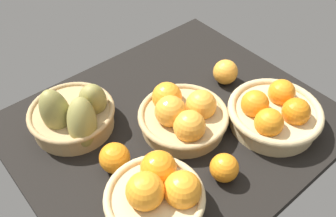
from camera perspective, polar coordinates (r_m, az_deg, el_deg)
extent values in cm
cube|color=black|center=(103.63, 0.90, -2.77)|extent=(84.00, 72.00, 3.00)
cylinder|color=tan|center=(104.24, 16.00, -1.34)|extent=(23.34, 23.34, 5.33)
torus|color=tan|center=(102.41, 16.29, -0.30)|extent=(25.47, 25.47, 2.12)
sphere|color=orange|center=(105.41, 17.19, 2.36)|extent=(7.44, 7.44, 7.44)
sphere|color=orange|center=(96.33, 15.36, -2.12)|extent=(7.44, 7.44, 7.44)
sphere|color=orange|center=(99.83, 13.32, 0.69)|extent=(7.44, 7.44, 7.44)
sphere|color=orange|center=(101.06, 19.23, -0.49)|extent=(7.44, 7.44, 7.44)
cylinder|color=tan|center=(103.04, -14.51, -1.51)|extent=(21.80, 21.80, 5.58)
torus|color=tan|center=(101.10, -14.79, -0.42)|extent=(23.24, 23.24, 1.44)
ellipsoid|color=olive|center=(98.26, -16.96, -0.67)|extent=(9.97, 11.55, 15.26)
ellipsoid|color=olive|center=(95.18, -13.17, -2.23)|extent=(13.47, 14.17, 15.77)
ellipsoid|color=olive|center=(99.97, -11.59, 1.11)|extent=(10.44, 12.55, 14.25)
cylinder|color=tan|center=(84.03, -2.06, -14.49)|extent=(20.49, 20.49, 5.66)
torus|color=tan|center=(81.61, -2.11, -13.48)|extent=(22.27, 22.27, 1.78)
sphere|color=orange|center=(79.26, -3.57, -12.65)|extent=(8.40, 8.40, 8.40)
sphere|color=orange|center=(80.58, 2.27, -12.47)|extent=(8.40, 8.40, 8.40)
sphere|color=orange|center=(84.05, -1.48, -9.29)|extent=(8.40, 8.40, 8.40)
cylinder|color=tan|center=(100.03, 2.34, -1.88)|extent=(22.77, 22.77, 4.53)
torus|color=tan|center=(98.39, 2.38, -0.98)|extent=(24.48, 24.48, 1.71)
sphere|color=#F49E33|center=(92.91, 3.34, -2.76)|extent=(8.34, 8.34, 8.34)
sphere|color=orange|center=(101.23, -0.16, 1.80)|extent=(8.34, 8.34, 8.34)
sphere|color=#F49E33|center=(98.75, 5.15, 0.53)|extent=(8.34, 8.34, 8.34)
sphere|color=#F49E33|center=(95.32, 0.38, -0.43)|extent=(8.34, 8.34, 8.34)
sphere|color=orange|center=(89.43, 8.71, -9.07)|extent=(7.01, 7.01, 7.01)
sphere|color=#F49E33|center=(114.11, 8.89, 5.62)|extent=(7.61, 7.61, 7.61)
sphere|color=orange|center=(90.70, -8.26, -7.59)|extent=(7.65, 7.65, 7.65)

